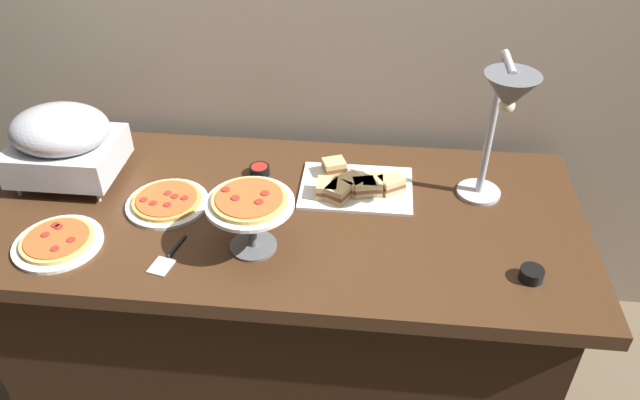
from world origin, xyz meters
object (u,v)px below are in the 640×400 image
chafing_dish (63,141)px  heat_lamp (505,105)px  serving_spatula (169,257)px  pizza_plate_raised_stand (250,207)px  pizza_plate_front (58,242)px  sauce_cup_far (532,274)px  pizza_plate_center (167,202)px  sandwich_platter (355,185)px  sauce_cup_near (259,170)px

chafing_dish → heat_lamp: heat_lamp is taller
serving_spatula → pizza_plate_raised_stand: bearing=17.0°
pizza_plate_front → sauce_cup_far: sauce_cup_far is taller
pizza_plate_front → serving_spatula: 0.34m
pizza_plate_raised_stand → serving_spatula: pizza_plate_raised_stand is taller
heat_lamp → sauce_cup_far: 0.46m
pizza_plate_center → pizza_plate_raised_stand: bearing=-28.7°
pizza_plate_front → pizza_plate_raised_stand: bearing=5.1°
sandwich_platter → sauce_cup_near: sandwich_platter is taller
chafing_dish → sandwich_platter: (0.94, 0.02, -0.12)m
chafing_dish → pizza_plate_raised_stand: size_ratio=1.34×
chafing_dish → pizza_plate_front: size_ratio=1.31×
pizza_plate_center → heat_lamp: bearing=2.8°
sauce_cup_near → pizza_plate_center: bearing=-142.3°
sauce_cup_far → sauce_cup_near: bearing=152.9°
heat_lamp → sauce_cup_near: heat_lamp is taller
pizza_plate_center → pizza_plate_raised_stand: pizza_plate_raised_stand is taller
heat_lamp → serving_spatula: heat_lamp is taller
heat_lamp → sandwich_platter: size_ratio=1.36×
pizza_plate_front → chafing_dish: bearing=106.7°
heat_lamp → pizza_plate_front: (-1.25, -0.27, -0.37)m
pizza_plate_center → sauce_cup_near: same height
pizza_plate_front → pizza_plate_center: same height
heat_lamp → pizza_plate_raised_stand: (-0.68, -0.22, -0.24)m
pizza_plate_raised_stand → sauce_cup_far: (0.78, -0.05, -0.13)m
sauce_cup_far → pizza_plate_center: bearing=168.4°
pizza_plate_center → pizza_plate_raised_stand: (0.31, -0.17, 0.13)m
chafing_dish → pizza_plate_raised_stand: (0.67, -0.28, -0.00)m
chafing_dish → heat_lamp: size_ratio=0.67×
chafing_dish → serving_spatula: size_ratio=1.93×
chafing_dish → heat_lamp: 1.37m
chafing_dish → sandwich_platter: chafing_dish is taller
sauce_cup_far → chafing_dish: bearing=167.0°
pizza_plate_center → serving_spatula: 0.25m
chafing_dish → pizza_plate_raised_stand: 0.72m
pizza_plate_raised_stand → sauce_cup_far: bearing=-4.0°
heat_lamp → sauce_cup_near: 0.83m
pizza_plate_center → serving_spatula: size_ratio=1.50×
pizza_plate_raised_stand → sauce_cup_near: (-0.05, 0.37, -0.13)m
sandwich_platter → serving_spatula: size_ratio=2.11×
sauce_cup_near → serving_spatula: 0.48m
chafing_dish → sauce_cup_near: (0.62, 0.09, -0.13)m
pizza_plate_raised_stand → sauce_cup_near: 0.39m
sandwich_platter → pizza_plate_center: bearing=-167.1°
chafing_dish → sauce_cup_far: size_ratio=5.11×
heat_lamp → serving_spatula: size_ratio=2.86×
serving_spatula → sauce_cup_far: bearing=1.0°
pizza_plate_front → pizza_plate_center: (0.26, 0.22, 0.00)m
heat_lamp → sauce_cup_far: (0.10, -0.27, -0.36)m
sauce_cup_near → serving_spatula: (-0.18, -0.44, -0.01)m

